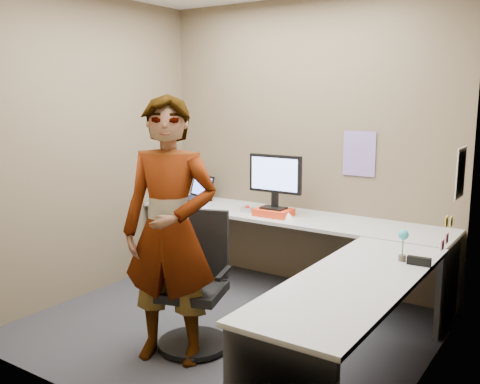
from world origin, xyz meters
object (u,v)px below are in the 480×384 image
Objects in this scene: monitor at (275,177)px; person at (170,231)px; desk at (299,253)px; office_chair at (196,293)px.

monitor is 0.28× the size of person.
desk is 0.89m from office_chair.
person is at bearing -89.00° from monitor.
monitor is 1.51m from person.
person reaches higher than desk.
office_chair is at bearing 64.97° from person.
monitor reaches higher than desk.
office_chair reaches higher than desk.
office_chair is (-0.45, -0.75, -0.19)m from desk.
monitor is at bearing 135.75° from desk.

